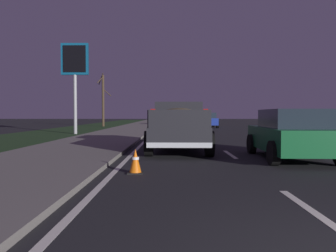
{
  "coord_description": "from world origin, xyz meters",
  "views": [
    {
      "loc": [
        -2.7,
        2.02,
        1.4
      ],
      "look_at": [
        10.1,
        2.15,
        0.96
      ],
      "focal_mm": 37.5,
      "sensor_mm": 36.0,
      "label": 1
    }
  ],
  "objects_px": {
    "traffic_cone_near": "(135,161)",
    "sedan_blue": "(207,120)",
    "sedan_green": "(291,134)",
    "pickup_truck": "(179,125)",
    "sedan_silver": "(173,119)",
    "bare_tree_far": "(103,99)",
    "gas_price_sign": "(75,66)"
  },
  "relations": [
    {
      "from": "gas_price_sign",
      "to": "bare_tree_far",
      "type": "relative_size",
      "value": 1.05
    },
    {
      "from": "bare_tree_far",
      "to": "traffic_cone_near",
      "type": "bearing_deg",
      "value": -167.61
    },
    {
      "from": "traffic_cone_near",
      "to": "sedan_silver",
      "type": "bearing_deg",
      "value": -1.59
    },
    {
      "from": "pickup_truck",
      "to": "sedan_blue",
      "type": "bearing_deg",
      "value": -8.37
    },
    {
      "from": "pickup_truck",
      "to": "sedan_silver",
      "type": "height_order",
      "value": "pickup_truck"
    },
    {
      "from": "sedan_silver",
      "to": "traffic_cone_near",
      "type": "distance_m",
      "value": 35.71
    },
    {
      "from": "pickup_truck",
      "to": "sedan_silver",
      "type": "relative_size",
      "value": 1.23
    },
    {
      "from": "bare_tree_far",
      "to": "gas_price_sign",
      "type": "bearing_deg",
      "value": -176.3
    },
    {
      "from": "sedan_silver",
      "to": "pickup_truck",
      "type": "bearing_deg",
      "value": -179.76
    },
    {
      "from": "sedan_green",
      "to": "bare_tree_far",
      "type": "distance_m",
      "value": 31.02
    },
    {
      "from": "bare_tree_far",
      "to": "sedan_green",
      "type": "bearing_deg",
      "value": -158.28
    },
    {
      "from": "sedan_blue",
      "to": "sedan_silver",
      "type": "xyz_separation_m",
      "value": [
        7.54,
        3.51,
        0.0
      ]
    },
    {
      "from": "pickup_truck",
      "to": "gas_price_sign",
      "type": "bearing_deg",
      "value": 32.16
    },
    {
      "from": "pickup_truck",
      "to": "sedan_blue",
      "type": "distance_m",
      "value": 23.21
    },
    {
      "from": "sedan_blue",
      "to": "sedan_green",
      "type": "distance_m",
      "value": 25.47
    },
    {
      "from": "sedan_blue",
      "to": "sedan_silver",
      "type": "bearing_deg",
      "value": 24.94
    },
    {
      "from": "gas_price_sign",
      "to": "traffic_cone_near",
      "type": "bearing_deg",
      "value": -160.12
    },
    {
      "from": "bare_tree_far",
      "to": "traffic_cone_near",
      "type": "distance_m",
      "value": 32.29
    },
    {
      "from": "traffic_cone_near",
      "to": "sedan_blue",
      "type": "bearing_deg",
      "value": -9.08
    },
    {
      "from": "sedan_silver",
      "to": "bare_tree_far",
      "type": "distance_m",
      "value": 9.26
    },
    {
      "from": "sedan_green",
      "to": "traffic_cone_near",
      "type": "bearing_deg",
      "value": 120.54
    },
    {
      "from": "sedan_blue",
      "to": "bare_tree_far",
      "type": "xyz_separation_m",
      "value": [
        3.27,
        11.4,
        2.26
      ]
    },
    {
      "from": "sedan_blue",
      "to": "sedan_green",
      "type": "bearing_deg",
      "value": -179.89
    },
    {
      "from": "pickup_truck",
      "to": "gas_price_sign",
      "type": "relative_size",
      "value": 0.86
    },
    {
      "from": "sedan_blue",
      "to": "gas_price_sign",
      "type": "distance_m",
      "value": 16.2
    },
    {
      "from": "sedan_green",
      "to": "sedan_silver",
      "type": "distance_m",
      "value": 33.2
    },
    {
      "from": "sedan_green",
      "to": "sedan_silver",
      "type": "xyz_separation_m",
      "value": [
        33.01,
        3.55,
        0.0
      ]
    },
    {
      "from": "gas_price_sign",
      "to": "traffic_cone_near",
      "type": "height_order",
      "value": "gas_price_sign"
    },
    {
      "from": "pickup_truck",
      "to": "gas_price_sign",
      "type": "xyz_separation_m",
      "value": [
        11.21,
        7.05,
        3.75
      ]
    },
    {
      "from": "sedan_blue",
      "to": "gas_price_sign",
      "type": "relative_size",
      "value": 0.7
    },
    {
      "from": "gas_price_sign",
      "to": "traffic_cone_near",
      "type": "xyz_separation_m",
      "value": [
        -16.4,
        -5.93,
        -4.45
      ]
    },
    {
      "from": "sedan_blue",
      "to": "sedan_green",
      "type": "xyz_separation_m",
      "value": [
        -25.47,
        -0.05,
        0.0
      ]
    }
  ]
}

